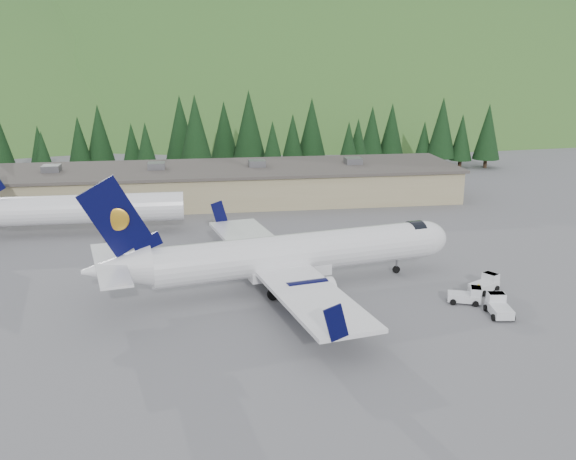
# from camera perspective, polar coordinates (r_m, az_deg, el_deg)

# --- Properties ---
(ground) EXTENTS (600.00, 600.00, 0.00)m
(ground) POSITION_cam_1_polar(r_m,az_deg,el_deg) (62.93, 0.81, -4.98)
(ground) COLOR slate
(airliner) EXTENTS (36.33, 34.31, 12.11)m
(airliner) POSITION_cam_1_polar(r_m,az_deg,el_deg) (61.50, -0.11, -2.29)
(airliner) COLOR white
(airliner) RESTS_ON ground
(second_airliner) EXTENTS (27.50, 11.00, 10.05)m
(second_airliner) POSITION_cam_1_polar(r_m,az_deg,el_deg) (83.70, -18.84, 1.81)
(second_airliner) COLOR white
(second_airliner) RESTS_ON ground
(baggage_tug_a) EXTENTS (3.35, 2.86, 1.60)m
(baggage_tug_a) POSITION_cam_1_polar(r_m,az_deg,el_deg) (64.30, 17.17, -4.57)
(baggage_tug_a) COLOR silver
(baggage_tug_a) RESTS_ON ground
(baggage_tug_b) EXTENTS (3.28, 2.56, 1.57)m
(baggage_tug_b) POSITION_cam_1_polar(r_m,az_deg,el_deg) (60.80, 15.67, -5.64)
(baggage_tug_b) COLOR silver
(baggage_tug_b) RESTS_ON ground
(baggage_tug_c) EXTENTS (2.27, 3.37, 1.70)m
(baggage_tug_c) POSITION_cam_1_polar(r_m,az_deg,el_deg) (59.04, 18.21, -6.45)
(baggage_tug_c) COLOR silver
(baggage_tug_c) RESTS_ON ground
(terminal_building) EXTENTS (71.00, 17.00, 6.10)m
(terminal_building) POSITION_cam_1_polar(r_m,az_deg,el_deg) (98.16, -5.68, 4.13)
(terminal_building) COLOR #988B63
(terminal_building) RESTS_ON ground
(ramp_worker) EXTENTS (0.62, 0.43, 1.61)m
(ramp_worker) POSITION_cam_1_polar(r_m,az_deg,el_deg) (61.56, 16.50, -5.34)
(ramp_worker) COLOR yellow
(ramp_worker) RESTS_ON ground
(tree_line) EXTENTS (111.86, 17.82, 13.73)m
(tree_line) POSITION_cam_1_polar(r_m,az_deg,el_deg) (119.85, -6.22, 8.37)
(tree_line) COLOR black
(tree_line) RESTS_ON ground
(hills) EXTENTS (614.00, 330.00, 300.00)m
(hills) POSITION_cam_1_polar(r_m,az_deg,el_deg) (292.34, 4.53, -5.35)
(hills) COLOR #22551B
(hills) RESTS_ON ground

